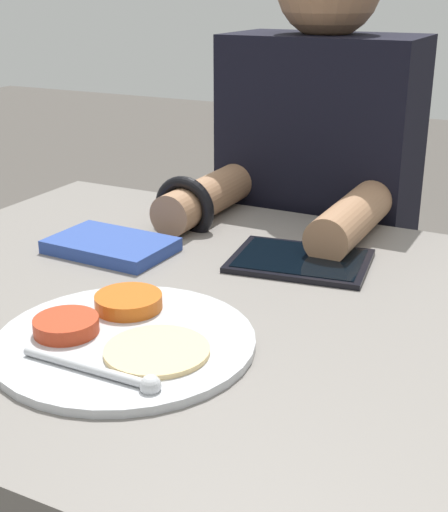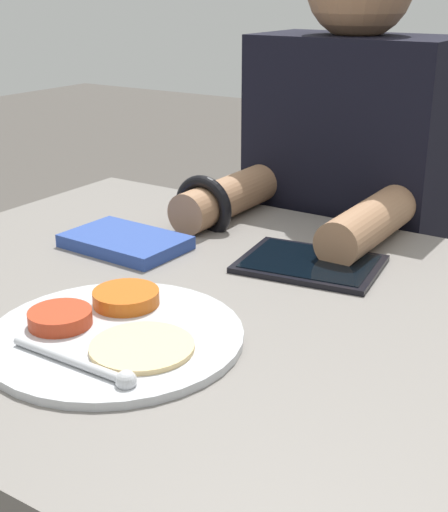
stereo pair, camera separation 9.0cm
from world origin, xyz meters
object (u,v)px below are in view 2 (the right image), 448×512
(red_notebook, at_px, (125,243))
(person_diner, at_px, (339,287))
(tablet_device, at_px, (310,264))
(thali_tray, at_px, (113,332))

(red_notebook, height_order, person_diner, person_diner)
(tablet_device, xyz_separation_m, person_diner, (-0.10, 0.34, -0.18))
(red_notebook, bearing_deg, thali_tray, -52.15)
(thali_tray, distance_m, red_notebook, 0.30)
(thali_tray, xyz_separation_m, red_notebook, (-0.19, 0.24, 0.00))
(red_notebook, relative_size, person_diner, 0.15)
(red_notebook, height_order, tablet_device, red_notebook)
(tablet_device, bearing_deg, thali_tray, -105.28)
(tablet_device, relative_size, person_diner, 0.17)
(red_notebook, bearing_deg, tablet_device, 17.25)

